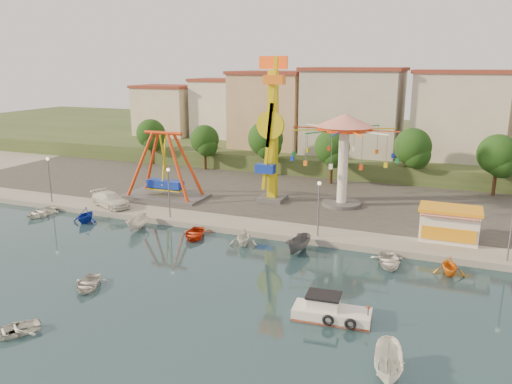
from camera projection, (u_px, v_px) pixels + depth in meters
The scene contains 36 objects.
ground at pixel (171, 283), 38.06m from camera, with size 200.00×200.00×0.00m, color #132E34.
quay_deck at pixel (345, 151), 93.65m from camera, with size 200.00×100.00×0.60m, color #9E998E.
asphalt_pad at pixel (292, 188), 64.85m from camera, with size 90.00×28.00×0.01m, color #4C4944.
hill_terrace at pixel (351, 141), 97.84m from camera, with size 200.00×60.00×3.00m, color #384C26.
pirate_ship_ride at pixel (164, 166), 59.46m from camera, with size 10.00×5.00×8.00m.
kamikaze_tower at pixel (272, 133), 56.61m from camera, with size 3.20×3.10×16.50m.
wave_swinger at pixel (344, 139), 54.99m from camera, with size 11.60×11.60×10.40m.
booth_left at pixel (449, 224), 45.31m from camera, with size 5.40×3.78×3.08m.
lamp_post_0 at pixel (50, 181), 57.68m from camera, with size 0.14×0.14×5.00m, color #59595E.
lamp_post_1 at pixel (169, 194), 51.87m from camera, with size 0.14×0.14×5.00m, color #59595E.
lamp_post_2 at pixel (318, 211), 46.06m from camera, with size 0.14×0.14×5.00m, color #59595E.
lamp_post_3 at pixel (511, 232), 40.25m from camera, with size 0.14×0.14×5.00m, color #59595E.
tree_0 at pixel (151, 134), 79.34m from camera, with size 4.60×4.60×7.19m.
tree_1 at pixel (205, 140), 75.12m from camera, with size 4.35×4.35×6.80m.
tree_2 at pixel (265, 139), 70.92m from camera, with size 5.02×5.02×7.85m.
tree_3 at pixel (332, 147), 66.08m from camera, with size 4.68×4.68×7.32m.
tree_4 at pixel (413, 147), 65.08m from camera, with size 4.86×4.86×7.60m.
tree_5 at pixel (498, 154), 59.83m from camera, with size 4.83×4.83×7.54m.
building_0 at pixel (144, 106), 89.31m from camera, with size 9.26×9.53×11.87m, color beige.
building_1 at pixel (217, 115), 90.12m from camera, with size 12.33×9.01×8.63m, color silver.
building_2 at pixel (287, 110), 85.54m from camera, with size 11.95×9.28×11.23m, color tan.
building_3 at pixel (364, 121), 77.95m from camera, with size 12.59×10.50×9.20m, color beige.
building_4 at pixel (457, 122), 76.11m from camera, with size 10.75×9.23×9.24m, color beige.
cabin_motorboat at pixel (330, 312), 32.62m from camera, with size 5.19×2.34×1.77m.
rowboat_a at pixel (87, 284), 37.16m from camera, with size 2.39×3.35×0.69m, color silver.
rowboat_b at pixel (13, 330), 30.78m from camera, with size 2.27×3.18×0.66m, color silver.
skiff at pixel (389, 365), 26.40m from camera, with size 1.54×4.09×1.58m, color white.
van at pixel (111, 200), 56.22m from camera, with size 2.27×5.59×1.62m, color white.
moored_boat_0 at pixel (40, 212), 54.99m from camera, with size 2.81×3.94×0.82m, color white.
moored_boat_1 at pixel (85, 215), 52.62m from camera, with size 2.60×3.02×1.59m, color #132EAA.
moored_boat_2 at pixel (138, 223), 50.26m from camera, with size 1.36×3.60×1.39m, color silver.
moored_boat_3 at pixel (194, 234), 47.98m from camera, with size 2.69×3.76×0.78m, color red.
moored_boat_4 at pixel (244, 237), 46.00m from camera, with size 2.56×2.97×1.56m, color white.
moored_boat_5 at pixel (298, 245), 44.09m from camera, with size 1.43×3.81×1.47m, color #595A5F.
moored_boat_6 at pixel (389, 261), 41.34m from camera, with size 2.72×3.81×0.79m, color silver.
moored_boat_7 at pixel (449, 266), 39.55m from camera, with size 2.40×2.78×1.47m, color orange.
Camera 1 is at (19.21, -30.12, 16.24)m, focal length 35.00 mm.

